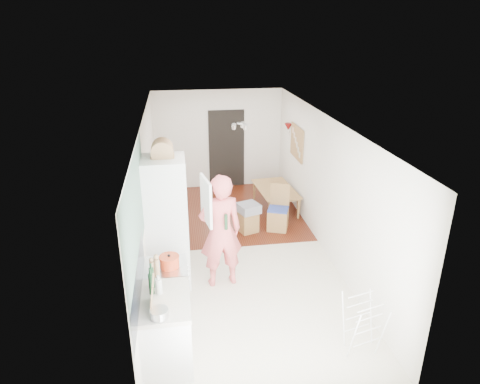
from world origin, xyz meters
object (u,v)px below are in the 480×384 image
object	(u,v)px
dining_table	(276,200)
drying_rack	(363,325)
stool	(248,221)
person	(220,222)
dining_chair	(278,208)

from	to	relation	value
dining_table	drying_rack	world-z (taller)	drying_rack
dining_table	stool	distance (m)	1.34
stool	drying_rack	bearing A→B (deg)	-75.98
person	drying_rack	bearing A→B (deg)	123.89
person	dining_chair	world-z (taller)	person
dining_chair	drying_rack	distance (m)	3.60
person	dining_table	distance (m)	3.34
dining_chair	stool	size ratio (longest dim) A/B	2.08
dining_chair	stool	distance (m)	0.68
dining_chair	stool	xyz separation A→B (m)	(-0.63, 0.00, -0.25)
person	stool	xyz separation A→B (m)	(0.74, 1.76, -0.89)
person	stool	bearing A→B (deg)	-120.63
dining_table	stool	world-z (taller)	stool
person	dining_chair	bearing A→B (deg)	-135.79
dining_table	dining_chair	size ratio (longest dim) A/B	1.28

